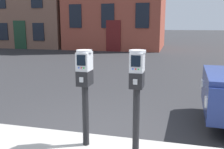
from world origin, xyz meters
TOP-DOWN VIEW (x-y plane):
  - ground_plane at (0.00, 0.00)m, footprint 160.00×160.00m
  - parking_meter_near_kerb at (-0.08, -0.16)m, footprint 0.22×0.25m
  - parking_meter_twin_adjacent at (0.64, -0.16)m, footprint 0.22×0.25m

SIDE VIEW (x-z plane):
  - ground_plane at x=0.00m, z-range 0.00..0.00m
  - parking_meter_near_kerb at x=-0.08m, z-range 0.40..1.77m
  - parking_meter_twin_adjacent at x=0.64m, z-range 0.40..1.79m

